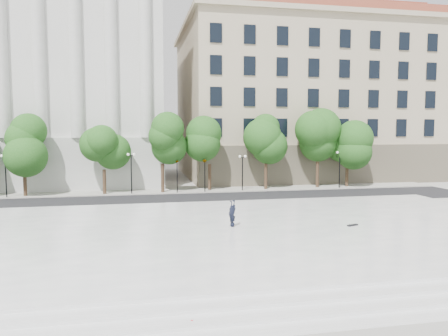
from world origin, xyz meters
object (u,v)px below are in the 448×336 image
Objects in this scene: traffic_light_west at (177,160)px; person_lying at (232,223)px; skateboard at (353,225)px; traffic_light_east at (205,159)px.

traffic_light_west is 19.14m from person_lying.
traffic_light_west is 4.96× the size of skateboard.
traffic_light_west is at bearing 55.62° from person_lying.
person_lying is 2.10× the size of skateboard.
traffic_light_west reaches higher than person_lying.
traffic_light_east is 2.43× the size of person_lying.
person_lying is at bearing -84.30° from traffic_light_west.
traffic_light_east reaches higher than traffic_light_west.
person_lying is at bearing -93.43° from traffic_light_east.
person_lying is (1.88, -18.82, -2.92)m from traffic_light_west.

